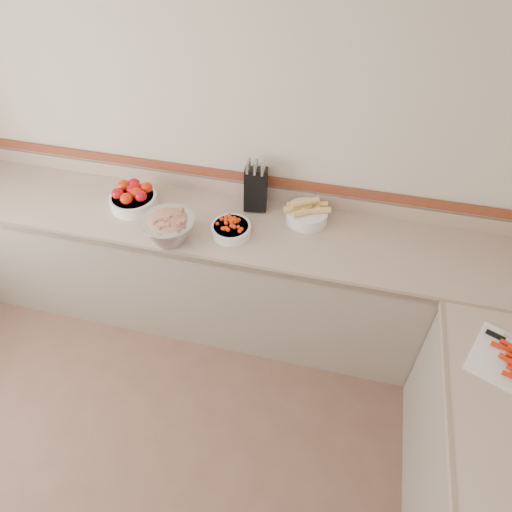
% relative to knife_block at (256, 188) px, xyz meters
% --- Properties ---
extents(back_wall, '(4.00, 0.00, 4.00)m').
position_rel_knife_block_xyz_m(back_wall, '(-0.21, 0.10, 0.26)').
color(back_wall, beige).
rests_on(back_wall, ground_plane).
extents(counter_back, '(4.00, 0.65, 1.08)m').
position_rel_knife_block_xyz_m(counter_back, '(-0.21, -0.22, -0.59)').
color(counter_back, tan).
rests_on(counter_back, ground_plane).
extents(knife_block, '(0.17, 0.19, 0.35)m').
position_rel_knife_block_xyz_m(knife_block, '(0.00, 0.00, 0.00)').
color(knife_block, black).
rests_on(knife_block, counter_back).
extents(tomato_bowl, '(0.30, 0.30, 0.15)m').
position_rel_knife_block_xyz_m(tomato_bowl, '(-0.77, -0.18, -0.07)').
color(tomato_bowl, white).
rests_on(tomato_bowl, counter_back).
extents(cherry_tomato_bowl, '(0.24, 0.24, 0.13)m').
position_rel_knife_block_xyz_m(cherry_tomato_bowl, '(-0.08, -0.30, -0.10)').
color(cherry_tomato_bowl, white).
rests_on(cherry_tomato_bowl, counter_back).
extents(corn_bowl, '(0.29, 0.27, 0.16)m').
position_rel_knife_block_xyz_m(corn_bowl, '(0.34, -0.06, -0.08)').
color(corn_bowl, white).
rests_on(corn_bowl, counter_back).
extents(rhubarb_bowl, '(0.32, 0.32, 0.18)m').
position_rel_knife_block_xyz_m(rhubarb_bowl, '(-0.42, -0.43, -0.05)').
color(rhubarb_bowl, '#B2B2BA').
rests_on(rhubarb_bowl, counter_back).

